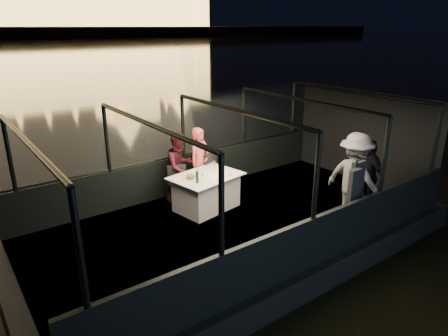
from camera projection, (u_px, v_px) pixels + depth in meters
boat_hull at (235, 243)px, 8.32m from camera, size 8.60×4.40×1.00m
boat_deck at (236, 222)px, 8.16m from camera, size 8.00×4.00×0.04m
gunwale_port at (184, 173)px, 9.52m from camera, size 8.00×0.08×0.90m
gunwale_starboard at (311, 243)px, 6.48m from camera, size 8.00×0.08×0.90m
cabin_glass_port at (183, 127)px, 9.13m from camera, size 8.00×0.02×1.40m
cabin_glass_starboard at (317, 177)px, 6.10m from camera, size 8.00×0.02×1.40m
cabin_roof_glass at (237, 110)px, 7.38m from camera, size 8.00×4.00×0.02m
end_wall_fore at (9, 226)px, 5.54m from camera, size 0.02×4.00×2.30m
end_wall_aft at (362, 137)px, 9.99m from camera, size 0.02×4.00×2.30m
canopy_ribs at (236, 169)px, 7.77m from camera, size 8.00×4.00×2.30m
dining_table_central at (206, 192)px, 8.63m from camera, size 1.61×1.29×0.77m
chair_port_left at (181, 186)px, 8.75m from camera, size 0.52×0.52×0.88m
chair_port_right at (216, 178)px, 9.26m from camera, size 0.61×0.61×1.00m
coat_stand at (353, 193)px, 7.27m from camera, size 0.56×0.51×1.62m
person_woman_coral at (200, 164)px, 9.23m from camera, size 0.65×0.51×1.62m
person_man_maroon at (180, 168)px, 8.98m from camera, size 0.86×0.73×1.58m
passenger_stripe at (354, 181)px, 7.97m from camera, size 0.78×1.25×1.85m
passenger_dark at (368, 172)px, 8.47m from camera, size 0.58×0.98×1.56m
wine_bottle at (197, 176)px, 8.07m from camera, size 0.08×0.08×0.29m
bread_basket at (190, 177)px, 8.32m from camera, size 0.19×0.19×0.07m
amber_candle at (220, 173)px, 8.55m from camera, size 0.07×0.07×0.08m
plate_near at (226, 174)px, 8.58m from camera, size 0.29×0.29×0.02m
plate_far at (191, 177)px, 8.42m from camera, size 0.22×0.22×0.01m
wine_glass_white at (203, 177)px, 8.13m from camera, size 0.08×0.08×0.19m
wine_glass_red at (214, 166)px, 8.77m from camera, size 0.07×0.07×0.21m
wine_glass_empty at (223, 173)px, 8.37m from camera, size 0.09×0.09×0.20m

